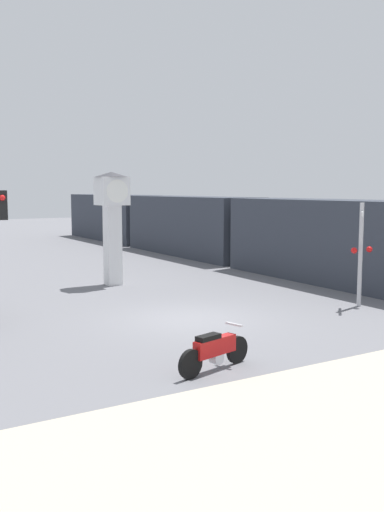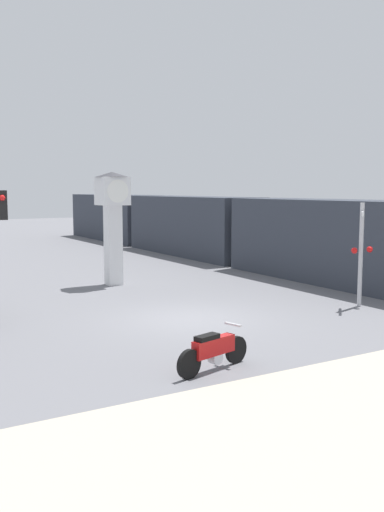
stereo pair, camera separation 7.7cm
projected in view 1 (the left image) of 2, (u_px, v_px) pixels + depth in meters
ground_plane at (190, 319)px, 16.92m from camera, size 120.00×120.00×0.00m
motorcycle at (215, 350)px, 12.07m from camera, size 2.04×0.69×0.92m
clock_tower at (112, 210)px, 22.62m from camera, size 1.33×1.33×4.51m
freight_train at (191, 226)px, 33.45m from camera, size 2.80×34.14×3.40m
railroad_crossing_signal at (361, 250)px, 18.54m from camera, size 0.90×0.82×3.40m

